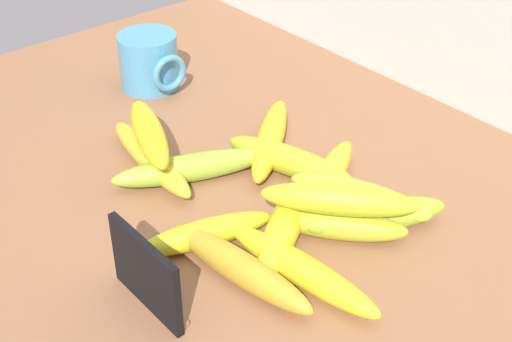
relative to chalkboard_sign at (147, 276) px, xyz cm
name	(u,v)px	position (x,y,z in cm)	size (l,w,h in cm)	color
counter_top	(230,202)	(-9.81, 17.96, -5.36)	(110.00, 76.00, 3.00)	#8D5C3E
chalkboard_sign	(147,276)	(0.00, 0.00, 0.00)	(11.00, 1.80, 8.40)	black
coffee_mug	(150,61)	(-39.16, 26.11, 0.30)	(10.35, 8.85, 8.31)	#478EB7
banana_0	(327,180)	(-2.24, 26.97, -2.13)	(18.35, 3.46, 3.46)	yellow
banana_1	(191,168)	(-14.95, 16.06, -2.08)	(19.79, 3.55, 3.55)	#90B436
banana_2	(301,269)	(7.26, 13.78, -2.17)	(19.72, 3.37, 3.37)	yellow
banana_3	(151,158)	(-20.09, 13.53, -2.15)	(19.92, 3.41, 3.41)	gold
banana_4	(284,226)	(1.13, 17.03, -2.01)	(18.03, 3.70, 3.70)	yellow
banana_5	(359,197)	(2.77, 27.18, -1.87)	(17.18, 3.97, 3.97)	#A4C331
banana_6	(376,216)	(6.49, 26.09, -1.93)	(16.63, 3.85, 3.85)	#96B42E
banana_7	(270,139)	(-13.76, 27.98, -2.11)	(20.07, 3.49, 3.49)	yellow
banana_8	(289,160)	(-8.25, 26.26, -1.98)	(17.82, 3.76, 3.76)	#A5B326
banana_9	(240,267)	(2.98, 9.16, -2.13)	(19.37, 3.45, 3.45)	gold
banana_10	(206,233)	(-3.74, 9.91, -2.26)	(15.37, 3.20, 3.20)	yellow
banana_11	(338,225)	(4.65, 21.92, -2.11)	(15.34, 3.49, 3.49)	#A9B229
banana_12	(149,133)	(-20.22, 13.72, 1.33)	(16.18, 3.56, 3.56)	yellow
banana_13	(340,200)	(4.68, 21.75, 1.42)	(17.26, 3.58, 3.58)	#B1BF25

